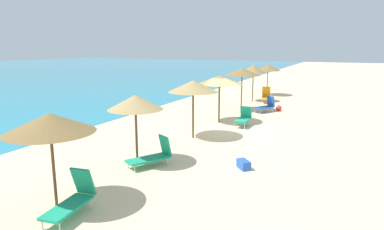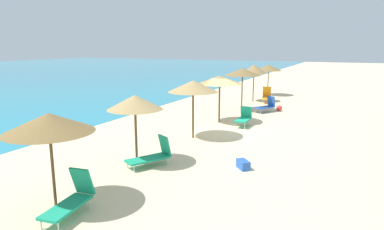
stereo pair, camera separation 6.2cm
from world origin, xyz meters
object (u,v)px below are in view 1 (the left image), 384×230
beach_umbrella_2 (135,103)px  lounge_chair_0 (266,96)px  beach_ball (279,108)px  beach_umbrella_6 (253,69)px  lounge_chair_1 (244,118)px  beach_umbrella_3 (193,86)px  lounge_chair_4 (266,106)px  cooler_box (244,164)px  lounge_chair_3 (73,199)px  beach_umbrella_5 (242,72)px  beach_umbrella_1 (50,123)px  beach_umbrella_4 (219,80)px  beach_umbrella_7 (268,68)px  lounge_chair_2 (153,155)px

beach_umbrella_2 → lounge_chair_0: bearing=-3.4°
beach_umbrella_2 → beach_ball: beach_umbrella_2 is taller
beach_umbrella_6 → lounge_chair_1: 8.71m
beach_umbrella_6 → beach_umbrella_3: bearing=-178.2°
lounge_chair_4 → cooler_box: bearing=129.6°
lounge_chair_0 → lounge_chair_1: size_ratio=1.27×
beach_umbrella_2 → lounge_chair_3: size_ratio=1.54×
lounge_chair_1 → beach_ball: bearing=-99.5°
beach_umbrella_5 → lounge_chair_4: size_ratio=1.89×
beach_umbrella_1 → lounge_chair_0: 19.63m
beach_umbrella_4 → beach_umbrella_5: bearing=-0.9°
beach_umbrella_6 → lounge_chair_4: size_ratio=1.91×
beach_umbrella_4 → beach_ball: (4.96, -2.35, -2.21)m
beach_umbrella_3 → lounge_chair_0: 11.75m
beach_umbrella_7 → cooler_box: 18.86m
beach_umbrella_3 → beach_umbrella_7: beach_umbrella_3 is taller
beach_umbrella_2 → lounge_chair_3: 4.31m
beach_umbrella_2 → beach_umbrella_7: bearing=-0.4°
beach_umbrella_2 → lounge_chair_0: 15.92m
beach_umbrella_2 → beach_umbrella_5: beach_umbrella_5 is taller
beach_umbrella_4 → beach_umbrella_5: (3.97, -0.06, 0.17)m
cooler_box → beach_ball: bearing=5.4°
beach_umbrella_5 → lounge_chair_3: 15.74m
beach_umbrella_2 → beach_umbrella_5: size_ratio=0.91×
beach_umbrella_6 → cooler_box: size_ratio=4.96×
beach_umbrella_1 → beach_ball: (16.47, -2.57, -2.13)m
beach_umbrella_3 → lounge_chair_0: size_ratio=1.63×
lounge_chair_3 → beach_umbrella_3: bearing=-95.0°
beach_umbrella_2 → beach_umbrella_3: 4.23m
beach_umbrella_6 → lounge_chair_2: size_ratio=1.67×
beach_umbrella_2 → beach_umbrella_7: (19.64, -0.12, 0.11)m
cooler_box → beach_umbrella_5: bearing=17.8°
beach_umbrella_2 → lounge_chair_3: beach_umbrella_2 is taller
beach_umbrella_6 → beach_umbrella_4: bearing=-177.9°
beach_umbrella_4 → cooler_box: (-6.54, -3.43, -2.24)m
lounge_chair_2 → beach_ball: bearing=-69.8°
lounge_chair_0 → lounge_chair_2: bearing=76.0°
lounge_chair_2 → beach_umbrella_7: bearing=-59.6°
beach_umbrella_7 → beach_ball: (-6.90, -2.41, -2.21)m
beach_umbrella_2 → beach_umbrella_3: bearing=-3.4°
lounge_chair_3 → beach_umbrella_1: bearing=-16.3°
beach_umbrella_6 → lounge_chair_1: beach_umbrella_6 is taller
lounge_chair_4 → lounge_chair_1: bearing=118.3°
beach_umbrella_1 → lounge_chair_1: (11.26, -1.73, -1.85)m
beach_umbrella_7 → lounge_chair_2: (-19.46, -0.44, -2.01)m
lounge_chair_0 → lounge_chair_3: lounge_chair_0 is taller
lounge_chair_1 → beach_umbrella_1: bearing=80.8°
lounge_chair_4 → beach_umbrella_6: bearing=-32.7°
beach_umbrella_3 → beach_ball: 9.10m
lounge_chair_3 → lounge_chair_1: bearing=-103.2°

